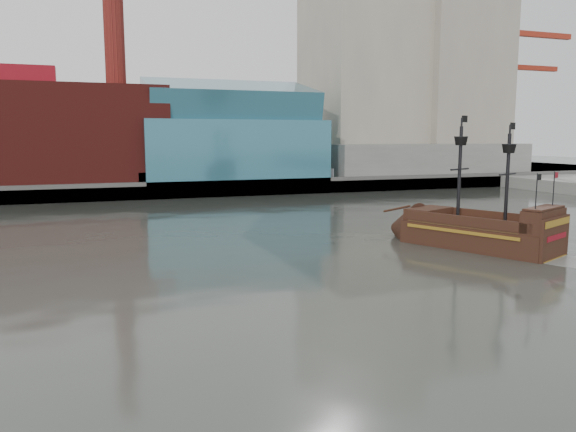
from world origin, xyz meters
name	(u,v)px	position (x,y,z in m)	size (l,w,h in m)	color
ground	(388,328)	(0.00, 0.00, 0.00)	(400.00, 400.00, 0.00)	#2C2F2A
promenade_far	(156,178)	(0.00, 92.00, 1.00)	(220.00, 60.00, 2.00)	slate
seawall	(180,190)	(0.00, 62.50, 1.30)	(220.00, 1.00, 2.60)	#4C4C49
skyline	(185,54)	(5.21, 84.56, 24.55)	(149.00, 45.00, 62.00)	#7B614A
crane_a	(510,93)	(78.63, 82.00, 19.11)	(22.50, 4.00, 32.25)	slate
crane_b	(512,112)	(88.23, 92.00, 15.57)	(19.10, 4.00, 26.25)	slate
pirate_ship	(481,235)	(17.57, 14.88, 1.08)	(10.71, 16.44, 11.89)	black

